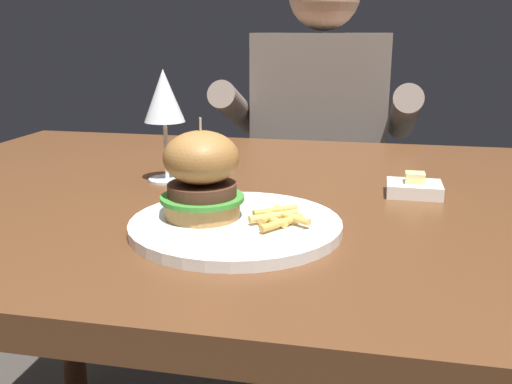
{
  "coord_description": "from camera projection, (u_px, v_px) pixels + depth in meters",
  "views": [
    {
      "loc": [
        0.16,
        -0.85,
        0.98
      ],
      "look_at": [
        0.02,
        -0.16,
        0.78
      ],
      "focal_mm": 40.0,
      "sensor_mm": 36.0,
      "label": 1
    }
  ],
  "objects": [
    {
      "name": "butter_dish",
      "position": [
        414.0,
        188.0,
        0.87
      ],
      "size": [
        0.08,
        0.07,
        0.04
      ],
      "color": "white",
      "rests_on": "dining_table"
    },
    {
      "name": "diner_person",
      "position": [
        318.0,
        184.0,
        1.63
      ],
      "size": [
        0.51,
        0.36,
        1.18
      ],
      "color": "#282833",
      "rests_on": "ground"
    },
    {
      "name": "burger_sandwich",
      "position": [
        202.0,
        175.0,
        0.72
      ],
      "size": [
        0.11,
        0.11,
        0.13
      ],
      "color": "#B78447",
      "rests_on": "main_plate"
    },
    {
      "name": "main_plate",
      "position": [
        236.0,
        226.0,
        0.72
      ],
      "size": [
        0.27,
        0.27,
        0.01
      ],
      "primitive_type": "cylinder",
      "color": "white",
      "rests_on": "dining_table"
    },
    {
      "name": "wine_glass",
      "position": [
        164.0,
        100.0,
        0.93
      ],
      "size": [
        0.07,
        0.07,
        0.19
      ],
      "color": "silver",
      "rests_on": "dining_table"
    },
    {
      "name": "fries_pile",
      "position": [
        277.0,
        217.0,
        0.71
      ],
      "size": [
        0.08,
        0.09,
        0.01
      ],
      "color": "#E0B251",
      "rests_on": "main_plate"
    },
    {
      "name": "dining_table",
      "position": [
        264.0,
        241.0,
        0.92
      ],
      "size": [
        1.33,
        0.9,
        0.74
      ],
      "color": "#56331C",
      "rests_on": "ground"
    }
  ]
}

